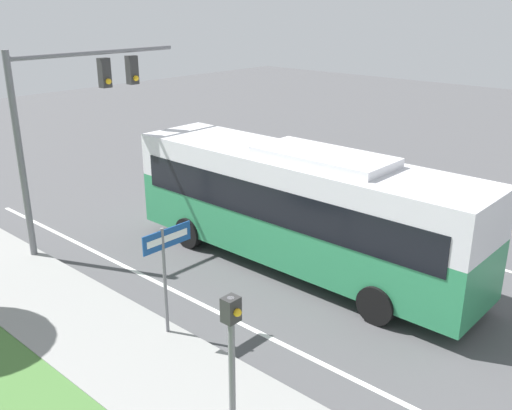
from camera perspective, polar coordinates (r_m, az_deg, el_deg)
name	(u,v)px	position (r m, az deg, el deg)	size (l,w,h in m)	color
ground_plane	(422,308)	(15.23, 16.23, -9.87)	(80.00, 80.00, 0.00)	#4C4C4F
lane_divider_near	(341,373)	(12.52, 8.54, -16.29)	(0.14, 30.00, 0.01)	silver
lane_divider_far	(478,262)	(18.24, 21.32, -5.35)	(0.14, 30.00, 0.01)	silver
bus	(298,203)	(16.07, 4.24, 0.21)	(2.65, 10.81, 3.57)	#2D8956
signal_gantry	(71,107)	(18.13, -18.02, 9.34)	(5.76, 0.41, 6.09)	slate
pedestrian_signal	(232,343)	(9.89, -2.45, -13.60)	(0.28, 0.34, 2.75)	slate
street_sign	(166,260)	(12.84, -8.98, -5.47)	(1.33, 0.08, 2.69)	slate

